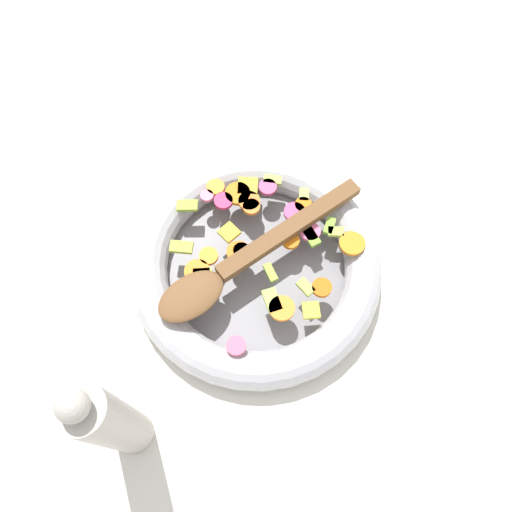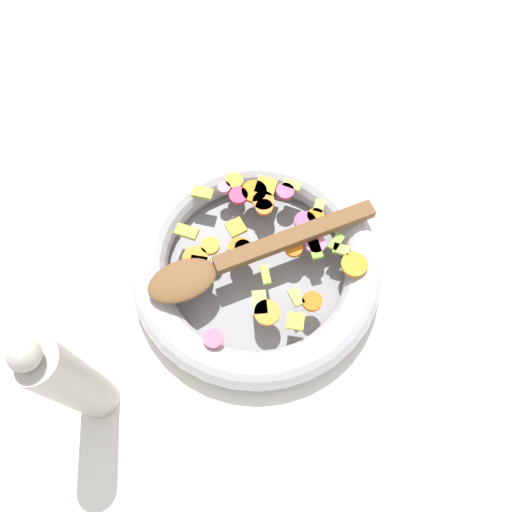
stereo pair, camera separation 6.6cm
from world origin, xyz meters
name	(u,v)px [view 1 (the left image)]	position (x,y,z in m)	size (l,w,h in m)	color
ground_plane	(256,271)	(0.00, 0.00, 0.00)	(4.00, 4.00, 0.00)	silver
skillet	(256,264)	(0.00, 0.00, 0.02)	(0.34, 0.34, 0.05)	slate
chopped_vegetables	(256,241)	(0.01, 0.02, 0.05)	(0.26, 0.25, 0.01)	orange
wooden_spoon	(242,261)	(-0.02, 0.00, 0.06)	(0.32, 0.06, 0.01)	brown
pepper_mill	(111,423)	(-0.25, -0.08, 0.11)	(0.05, 0.05, 0.24)	#B2ADA3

